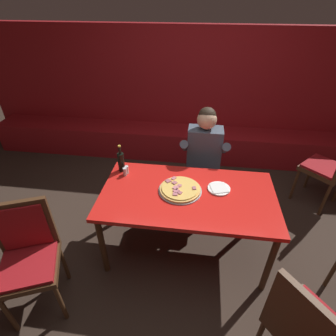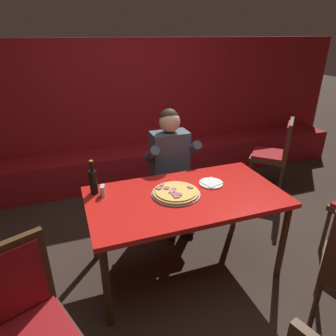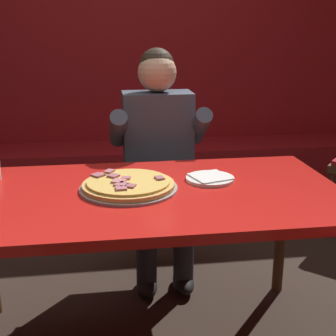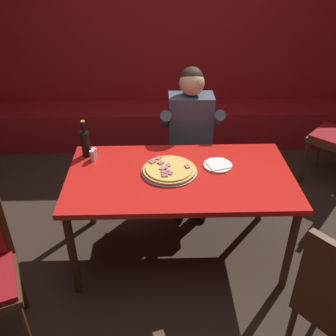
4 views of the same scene
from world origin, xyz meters
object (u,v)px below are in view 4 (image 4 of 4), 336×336
Objects in this scene: shaker_red_pepper_flakes at (92,156)px; diner_seated_blue_shirt at (191,135)px; pizza at (169,170)px; beer_bottle at (85,143)px; plate_white_paper at (218,165)px; shaker_parmesan at (94,154)px; main_dining_table at (180,183)px.

shaker_red_pepper_flakes is 0.91m from diner_seated_blue_shirt.
beer_bottle is at bearing 157.83° from pizza.
pizza is at bearing -168.91° from plate_white_paper.
beer_bottle reaches higher than pizza.
plate_white_paper is 0.93m from shaker_red_pepper_flakes.
beer_bottle is at bearing 145.03° from shaker_parmesan.
diner_seated_blue_shirt is (0.13, 0.67, 0.03)m from main_dining_table.
plate_white_paper reaches higher than main_dining_table.
diner_seated_blue_shirt is at bearing 30.92° from shaker_red_pepper_flakes.
diner_seated_blue_shirt reaches higher than shaker_red_pepper_flakes.
shaker_parmesan is at bearing -150.77° from diner_seated_blue_shirt.
diner_seated_blue_shirt is (0.21, 0.64, -0.05)m from pizza.
plate_white_paper is 2.44× the size of shaker_red_pepper_flakes.
beer_bottle is 3.40× the size of shaker_red_pepper_flakes.
shaker_parmesan reaches higher than plate_white_paper.
diner_seated_blue_shirt is (0.83, 0.38, -0.15)m from beer_bottle.
shaker_red_pepper_flakes is at bearing -149.08° from diner_seated_blue_shirt.
shaker_red_pepper_flakes is (-0.64, 0.20, 0.11)m from main_dining_table.
shaker_parmesan is (0.07, -0.05, -0.07)m from beer_bottle.
plate_white_paper is (0.36, 0.07, -0.01)m from pizza.
diner_seated_blue_shirt is at bearing 29.23° from shaker_parmesan.
shaker_parmesan is (-0.92, 0.14, 0.03)m from plate_white_paper.
main_dining_table is at bearing -22.27° from beer_bottle.
main_dining_table is at bearing -17.62° from shaker_red_pepper_flakes.
main_dining_table is 3.98× the size of pizza.
main_dining_table is 0.68m from shaker_red_pepper_flakes.
pizza is 0.31× the size of diner_seated_blue_shirt.
shaker_parmesan is at bearing 74.92° from shaker_red_pepper_flakes.
beer_bottle reaches higher than shaker_parmesan.
plate_white_paper is at bearing -75.21° from diner_seated_blue_shirt.
main_dining_table is 18.57× the size of shaker_red_pepper_flakes.
diner_seated_blue_shirt is at bearing 78.76° from main_dining_table.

